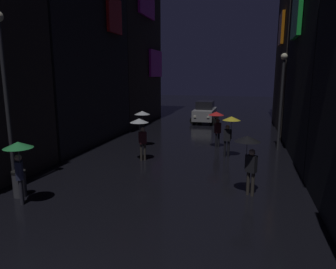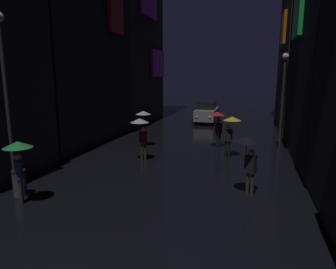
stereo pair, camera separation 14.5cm
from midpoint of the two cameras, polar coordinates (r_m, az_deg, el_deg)
The scene contains 10 objects.
pedestrian_near_crossing_red at distance 17.47m, azimuth 9.02°, elevation 2.86°, with size 0.90×0.90×2.12m.
pedestrian_foreground_right_clear at distance 17.66m, azimuth -5.19°, elevation 3.05°, with size 0.90×0.90×2.12m.
pedestrian_far_right_black at distance 10.65m, azimuth 14.72°, elevation -2.65°, with size 0.90×0.90×2.12m.
pedestrian_midstreet_left_yellow at distance 15.52m, azimuth 11.47°, elevation 1.75°, with size 0.90×0.90×2.12m.
pedestrian_midstreet_centre_clear at distance 14.58m, azimuth -5.57°, elevation 1.33°, with size 0.90×0.90×2.12m.
pedestrian_foreground_left_green at distance 10.61m, azimuth -26.93°, elevation -3.57°, with size 0.90×0.90×2.12m.
car_distant at distance 27.10m, azimuth 6.91°, elevation 4.24°, with size 2.26×4.15×1.92m.
streetlamp_right_far at distance 17.69m, azimuth 20.63°, elevation 7.87°, with size 0.36×0.36×5.33m.
streetlamp_left_near at distance 12.03m, azimuth -28.96°, elevation 8.40°, with size 0.36×0.36×6.27m.
trash_bin at distance 11.73m, azimuth -26.77°, elevation -8.34°, with size 0.46×0.46×0.93m.
Camera 1 is at (3.20, -3.35, 4.14)m, focal length 32.00 mm.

